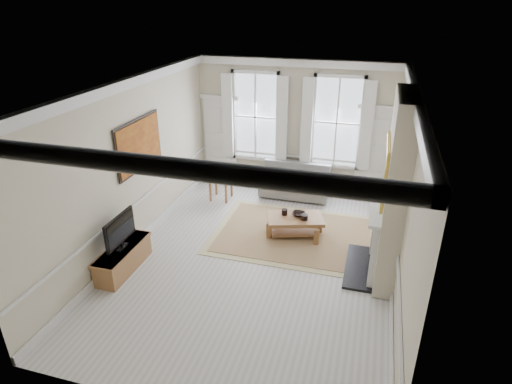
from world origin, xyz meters
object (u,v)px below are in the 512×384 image
(coffee_table, at_px, (295,220))
(tv_stand, at_px, (123,259))
(side_table, at_px, (221,181))
(sofa, at_px, (295,183))

(coffee_table, distance_m, tv_stand, 3.60)
(side_table, distance_m, coffee_table, 2.54)
(coffee_table, height_order, tv_stand, tv_stand)
(side_table, bearing_deg, tv_stand, -101.52)
(side_table, height_order, tv_stand, side_table)
(sofa, height_order, tv_stand, sofa)
(side_table, bearing_deg, sofa, 22.33)
(tv_stand, bearing_deg, side_table, 78.48)
(coffee_table, bearing_deg, sofa, 83.64)
(side_table, xyz_separation_m, tv_stand, (-0.70, -3.46, -0.26))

